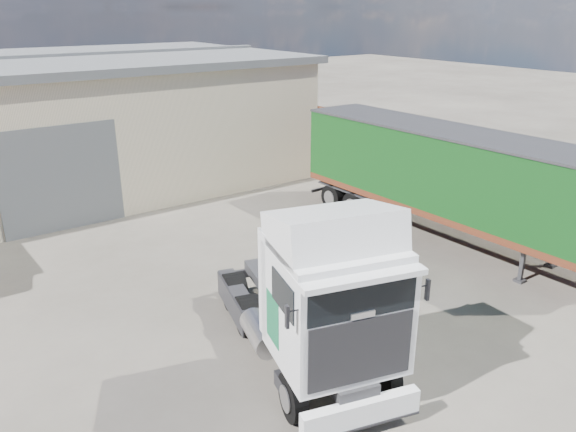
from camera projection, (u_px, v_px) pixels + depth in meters
ground at (280, 340)px, 12.98m from camera, size 120.00×120.00×0.00m
brick_boundary_wall at (423, 160)px, 23.40m from camera, size 0.35×26.00×2.50m
tractor_unit at (319, 304)px, 11.19m from camera, size 3.70×6.24×3.98m
box_trailer at (443, 173)px, 18.07m from camera, size 2.59×11.01×3.64m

